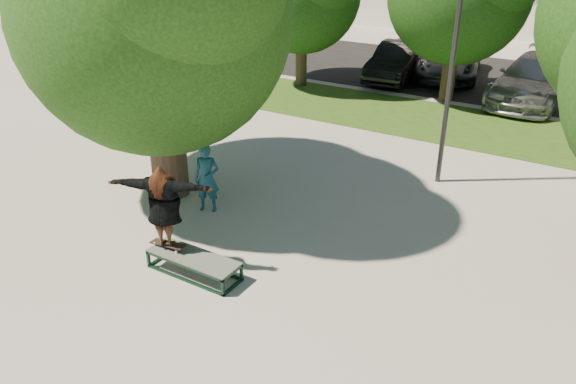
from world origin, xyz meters
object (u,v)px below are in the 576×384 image
Objects in this scene: grind_box at (194,265)px; car_dark at (397,61)px; car_silver_b at (535,79)px; bystander at (207,178)px; lamppost at (454,55)px; car_silver_a at (411,53)px; car_grey at (449,59)px.

grind_box is 15.36m from car_dark.
grind_box is at bearing -87.24° from car_dark.
bystander is at bearing -105.70° from car_silver_b.
lamppost is at bearing -67.51° from car_dark.
grind_box is at bearing -82.35° from car_silver_a.
car_silver_b reaches higher than bystander.
car_silver_b reaches higher than grind_box.
car_grey is at bearing 63.66° from bystander.
car_grey is 0.94× the size of car_silver_b.
car_silver_a is 1.64m from car_grey.
grind_box is 0.41× the size of car_dark.
grind_box is at bearing -100.03° from car_grey.
car_dark is at bearing 70.45° from bystander.
lamppost is 6.21m from bystander.
car_silver_a is (-4.64, 10.33, -2.36)m from lamppost.
grind_box is at bearing -79.85° from bystander.
car_dark is at bearing -147.89° from car_grey.
lamppost is at bearing 68.41° from grind_box.
bystander is 13.09m from car_dark.
car_grey is (1.65, 1.58, -0.01)m from car_dark.
car_silver_b is (3.66, -1.93, 0.08)m from car_grey.
car_silver_b is at bearing -18.70° from car_silver_a.
lamppost is 3.90× the size of bystander.
car_silver_a is at bearing 171.55° from car_grey.
bystander is 0.34× the size of car_silver_a.
grind_box is 0.33× the size of car_silver_b.
lamppost is at bearing -85.64° from car_grey.
car_silver_a is at bearing 164.93° from car_silver_b.
car_dark is (-0.75, 13.07, -0.05)m from bystander.
grind_box is (-2.51, -6.35, -2.96)m from lamppost.
bystander is at bearing -91.95° from car_dark.
lamppost is 11.12m from car_grey.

